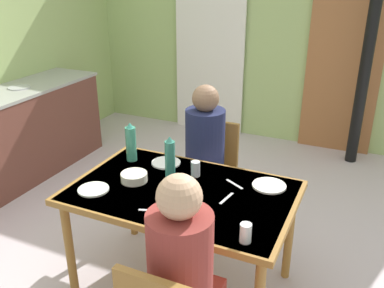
{
  "coord_description": "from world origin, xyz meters",
  "views": [
    {
      "loc": [
        1.37,
        -2.21,
        2.01
      ],
      "look_at": [
        0.38,
        -0.03,
        0.98
      ],
      "focal_mm": 39.21,
      "sensor_mm": 36.0,
      "label": 1
    }
  ],
  "objects_px": {
    "dining_table": "(182,200)",
    "chair_far_diner": "(210,168)",
    "water_bottle_green_near": "(131,143)",
    "serving_bowl_center": "(134,177)",
    "water_bottle_green_far": "(170,159)",
    "person_near_diner": "(181,261)",
    "person_far_diner": "(204,142)"
  },
  "relations": [
    {
      "from": "dining_table",
      "to": "chair_far_diner",
      "type": "xyz_separation_m",
      "value": [
        -0.13,
        0.79,
        -0.16
      ]
    },
    {
      "from": "water_bottle_green_near",
      "to": "serving_bowl_center",
      "type": "distance_m",
      "value": 0.34
    },
    {
      "from": "dining_table",
      "to": "water_bottle_green_far",
      "type": "relative_size",
      "value": 4.61
    },
    {
      "from": "person_near_diner",
      "to": "water_bottle_green_near",
      "type": "xyz_separation_m",
      "value": [
        -0.83,
        0.9,
        0.09
      ]
    },
    {
      "from": "chair_far_diner",
      "to": "serving_bowl_center",
      "type": "height_order",
      "value": "chair_far_diner"
    },
    {
      "from": "person_near_diner",
      "to": "water_bottle_green_far",
      "type": "bearing_deg",
      "value": 120.51
    },
    {
      "from": "water_bottle_green_near",
      "to": "chair_far_diner",
      "type": "bearing_deg",
      "value": 55.24
    },
    {
      "from": "dining_table",
      "to": "person_near_diner",
      "type": "distance_m",
      "value": 0.74
    },
    {
      "from": "dining_table",
      "to": "water_bottle_green_far",
      "type": "xyz_separation_m",
      "value": [
        -0.13,
        0.1,
        0.21
      ]
    },
    {
      "from": "dining_table",
      "to": "chair_far_diner",
      "type": "height_order",
      "value": "chair_far_diner"
    },
    {
      "from": "water_bottle_green_far",
      "to": "serving_bowl_center",
      "type": "bearing_deg",
      "value": -149.0
    },
    {
      "from": "chair_far_diner",
      "to": "water_bottle_green_near",
      "type": "xyz_separation_m",
      "value": [
        -0.38,
        -0.55,
        0.37
      ]
    },
    {
      "from": "chair_far_diner",
      "to": "serving_bowl_center",
      "type": "bearing_deg",
      "value": 76.14
    },
    {
      "from": "dining_table",
      "to": "person_far_diner",
      "type": "bearing_deg",
      "value": 101.13
    },
    {
      "from": "chair_far_diner",
      "to": "person_near_diner",
      "type": "relative_size",
      "value": 1.13
    },
    {
      "from": "water_bottle_green_near",
      "to": "water_bottle_green_far",
      "type": "relative_size",
      "value": 0.95
    },
    {
      "from": "chair_far_diner",
      "to": "person_far_diner",
      "type": "relative_size",
      "value": 1.13
    },
    {
      "from": "person_far_diner",
      "to": "serving_bowl_center",
      "type": "height_order",
      "value": "person_far_diner"
    },
    {
      "from": "serving_bowl_center",
      "to": "person_near_diner",
      "type": "bearing_deg",
      "value": -44.64
    },
    {
      "from": "water_bottle_green_near",
      "to": "dining_table",
      "type": "bearing_deg",
      "value": -25.36
    },
    {
      "from": "person_far_diner",
      "to": "serving_bowl_center",
      "type": "bearing_deg",
      "value": 73.49
    },
    {
      "from": "chair_far_diner",
      "to": "dining_table",
      "type": "bearing_deg",
      "value": 99.25
    },
    {
      "from": "person_near_diner",
      "to": "water_bottle_green_far",
      "type": "height_order",
      "value": "person_near_diner"
    },
    {
      "from": "water_bottle_green_far",
      "to": "person_far_diner",
      "type": "bearing_deg",
      "value": 89.87
    },
    {
      "from": "water_bottle_green_far",
      "to": "chair_far_diner",
      "type": "bearing_deg",
      "value": 89.9
    },
    {
      "from": "water_bottle_green_near",
      "to": "water_bottle_green_far",
      "type": "height_order",
      "value": "water_bottle_green_far"
    },
    {
      "from": "chair_far_diner",
      "to": "person_near_diner",
      "type": "height_order",
      "value": "person_near_diner"
    },
    {
      "from": "serving_bowl_center",
      "to": "dining_table",
      "type": "bearing_deg",
      "value": 3.41
    },
    {
      "from": "person_far_diner",
      "to": "person_near_diner",
      "type": "bearing_deg",
      "value": 108.71
    },
    {
      "from": "chair_far_diner",
      "to": "water_bottle_green_far",
      "type": "relative_size",
      "value": 2.92
    },
    {
      "from": "dining_table",
      "to": "serving_bowl_center",
      "type": "xyz_separation_m",
      "value": [
        -0.33,
        -0.02,
        0.1
      ]
    },
    {
      "from": "person_far_diner",
      "to": "serving_bowl_center",
      "type": "distance_m",
      "value": 0.71
    }
  ]
}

